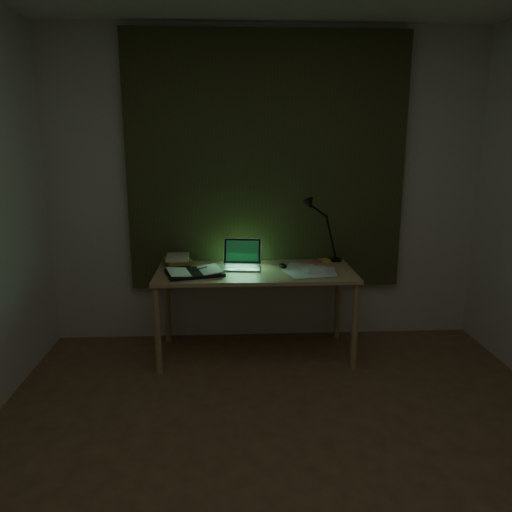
{
  "coord_description": "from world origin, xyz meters",
  "views": [
    {
      "loc": [
        -0.3,
        -2.03,
        1.66
      ],
      "look_at": [
        -0.11,
        1.47,
        0.82
      ],
      "focal_mm": 35.0,
      "sensor_mm": 36.0,
      "label": 1
    }
  ],
  "objects_px": {
    "desk": "(255,313)",
    "laptop": "(241,255)",
    "loose_papers": "(310,269)",
    "desk_lamp": "(337,230)",
    "open_textbook": "(194,272)",
    "book_stack": "(178,260)"
  },
  "relations": [
    {
      "from": "book_stack",
      "to": "open_textbook",
      "type": "bearing_deg",
      "value": -60.67
    },
    {
      "from": "laptop",
      "to": "desk_lamp",
      "type": "bearing_deg",
      "value": 20.82
    },
    {
      "from": "laptop",
      "to": "desk_lamp",
      "type": "relative_size",
      "value": 0.65
    },
    {
      "from": "laptop",
      "to": "loose_papers",
      "type": "distance_m",
      "value": 0.54
    },
    {
      "from": "book_stack",
      "to": "desk_lamp",
      "type": "height_order",
      "value": "desk_lamp"
    },
    {
      "from": "book_stack",
      "to": "desk_lamp",
      "type": "relative_size",
      "value": 0.45
    },
    {
      "from": "loose_papers",
      "to": "desk_lamp",
      "type": "relative_size",
      "value": 0.64
    },
    {
      "from": "desk",
      "to": "laptop",
      "type": "relative_size",
      "value": 4.47
    },
    {
      "from": "open_textbook",
      "to": "book_stack",
      "type": "xyz_separation_m",
      "value": [
        -0.14,
        0.25,
        0.03
      ]
    },
    {
      "from": "laptop",
      "to": "desk_lamp",
      "type": "height_order",
      "value": "desk_lamp"
    },
    {
      "from": "open_textbook",
      "to": "book_stack",
      "type": "bearing_deg",
      "value": 103.56
    },
    {
      "from": "open_textbook",
      "to": "loose_papers",
      "type": "distance_m",
      "value": 0.87
    },
    {
      "from": "loose_papers",
      "to": "open_textbook",
      "type": "bearing_deg",
      "value": -176.32
    },
    {
      "from": "open_textbook",
      "to": "loose_papers",
      "type": "relative_size",
      "value": 1.21
    },
    {
      "from": "desk_lamp",
      "to": "desk",
      "type": "bearing_deg",
      "value": -164.92
    },
    {
      "from": "desk",
      "to": "book_stack",
      "type": "distance_m",
      "value": 0.72
    },
    {
      "from": "desk",
      "to": "loose_papers",
      "type": "bearing_deg",
      "value": -3.97
    },
    {
      "from": "desk",
      "to": "desk_lamp",
      "type": "distance_m",
      "value": 0.93
    },
    {
      "from": "open_textbook",
      "to": "book_stack",
      "type": "height_order",
      "value": "book_stack"
    },
    {
      "from": "desk",
      "to": "desk_lamp",
      "type": "relative_size",
      "value": 2.9
    },
    {
      "from": "laptop",
      "to": "book_stack",
      "type": "xyz_separation_m",
      "value": [
        -0.49,
        0.1,
        -0.06
      ]
    },
    {
      "from": "loose_papers",
      "to": "book_stack",
      "type": "bearing_deg",
      "value": 169.09
    }
  ]
}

